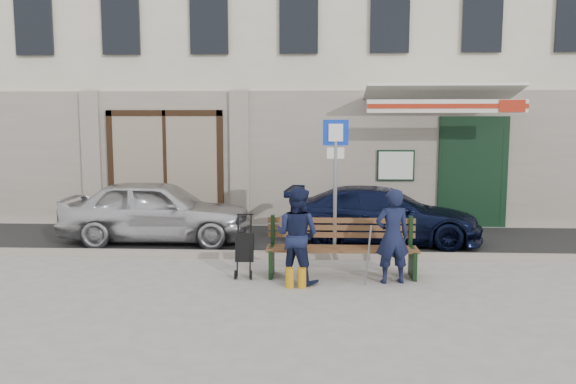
# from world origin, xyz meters

# --- Properties ---
(ground) EXTENTS (80.00, 80.00, 0.00)m
(ground) POSITION_xyz_m (0.00, 0.00, 0.00)
(ground) COLOR #9E9991
(ground) RESTS_ON ground
(asphalt_lane) EXTENTS (60.00, 3.20, 0.01)m
(asphalt_lane) POSITION_xyz_m (0.00, 3.10, 0.01)
(asphalt_lane) COLOR #282828
(asphalt_lane) RESTS_ON ground
(curb) EXTENTS (60.00, 0.18, 0.12)m
(curb) POSITION_xyz_m (0.00, 1.50, 0.06)
(curb) COLOR #9E9384
(curb) RESTS_ON ground
(building) EXTENTS (20.00, 8.27, 10.00)m
(building) POSITION_xyz_m (0.01, 8.45, 4.97)
(building) COLOR beige
(building) RESTS_ON ground
(car_silver) EXTENTS (3.85, 1.56, 1.31)m
(car_silver) POSITION_xyz_m (-2.83, 2.79, 0.65)
(car_silver) COLOR silver
(car_silver) RESTS_ON ground
(car_navy) EXTENTS (4.09, 2.02, 1.14)m
(car_navy) POSITION_xyz_m (1.79, 2.99, 0.57)
(car_navy) COLOR black
(car_navy) RESTS_ON ground
(parking_sign) EXTENTS (0.46, 0.09, 2.50)m
(parking_sign) POSITION_xyz_m (0.77, 1.77, 1.66)
(parking_sign) COLOR gray
(parking_sign) RESTS_ON ground
(bench) EXTENTS (2.40, 1.17, 0.98)m
(bench) POSITION_xyz_m (0.79, 0.33, 0.46)
(bench) COLOR brown
(bench) RESTS_ON ground
(man) EXTENTS (0.58, 0.44, 1.45)m
(man) POSITION_xyz_m (1.58, 0.01, 0.73)
(man) COLOR #121833
(man) RESTS_ON ground
(woman) EXTENTS (0.89, 0.82, 1.47)m
(woman) POSITION_xyz_m (0.13, -0.03, 0.74)
(woman) COLOR #151B3A
(woman) RESTS_ON ground
(stroller) EXTENTS (0.29, 0.41, 0.99)m
(stroller) POSITION_xyz_m (-0.72, 0.28, 0.44)
(stroller) COLOR black
(stroller) RESTS_ON ground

